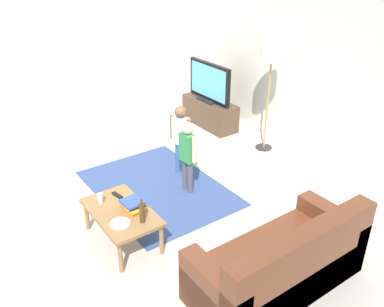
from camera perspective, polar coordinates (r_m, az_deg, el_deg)
ground at (r=5.42m, az=-5.24°, el=-7.82°), size 7.80×7.80×0.00m
wall_back at (r=6.69m, az=17.36°, el=10.83°), size 6.00×0.12×2.70m
wall_left at (r=7.42m, az=-17.84°, el=12.31°), size 0.12×6.00×2.70m
area_rug at (r=5.86m, az=-4.80°, el=-4.76°), size 2.20×1.60×0.01m
tv_stand at (r=7.78m, az=2.48°, el=5.65°), size 1.20×0.44×0.50m
tv at (r=7.57m, az=2.44°, el=9.88°), size 1.10×0.28×0.71m
couch at (r=4.23m, az=12.60°, el=-15.16°), size 0.80×1.80×0.86m
floor_lamp at (r=6.54m, az=11.05°, el=12.98°), size 0.36×0.36×1.78m
child_near_tv at (r=5.94m, az=-1.57°, el=2.78°), size 0.34×0.20×1.07m
child_center at (r=5.48m, az=-0.64°, el=0.40°), size 0.35×0.17×1.04m
coffee_table at (r=4.75m, az=-9.83°, el=-8.34°), size 1.00×0.60×0.42m
book_stack at (r=4.68m, az=-8.30°, el=-7.11°), size 0.30×0.23×0.12m
bottle at (r=4.45m, az=-6.98°, el=-8.16°), size 0.06×0.06×0.29m
tv_remote at (r=4.97m, az=-10.40°, el=-5.74°), size 0.18×0.08×0.02m
soda_can at (r=4.86m, az=-12.68°, el=-6.12°), size 0.07×0.07×0.12m
plate at (r=4.51m, az=-10.00°, el=-9.59°), size 0.22×0.22×0.02m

